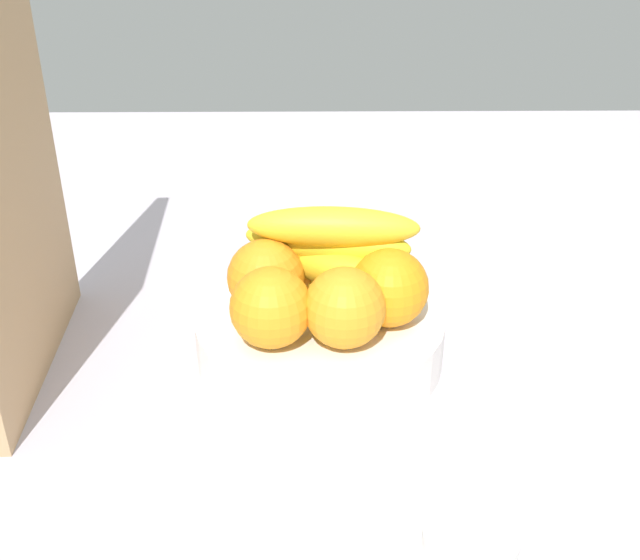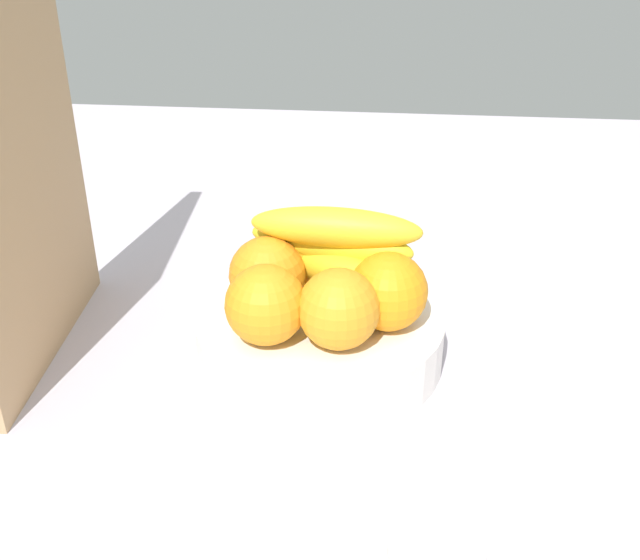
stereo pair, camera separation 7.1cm
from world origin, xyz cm
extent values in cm
cube|color=#B7AEBA|center=(0.00, 0.00, -1.50)|extent=(180.00, 140.00, 3.00)
cylinder|color=white|center=(2.81, 0.74, 2.62)|extent=(25.01, 25.01, 5.23)
sphere|color=orange|center=(-2.22, -1.48, 9.08)|extent=(7.69, 7.69, 7.69)
sphere|color=orange|center=(1.47, -5.93, 9.08)|extent=(7.69, 7.69, 7.69)
sphere|color=orange|center=(7.10, -3.67, 9.08)|extent=(7.69, 7.69, 7.69)
sphere|color=orange|center=(8.80, 2.99, 9.08)|extent=(7.69, 7.69, 7.69)
sphere|color=orange|center=(3.70, 6.10, 9.08)|extent=(7.69, 7.69, 7.69)
sphere|color=orange|center=(-2.13, 5.33, 9.08)|extent=(7.69, 7.69, 7.69)
ellipsoid|color=yellow|center=(6.74, -0.25, 7.23)|extent=(15.34, 14.32, 4.00)
ellipsoid|color=yellow|center=(5.43, -0.20, 9.43)|extent=(12.86, 16.31, 4.00)
ellipsoid|color=yellow|center=(6.34, -0.30, 11.63)|extent=(7.70, 17.46, 4.00)
ellipsoid|color=yellow|center=(5.25, -0.58, 13.83)|extent=(5.12, 17.23, 4.00)
cube|color=tan|center=(2.09, 29.19, 18.00)|extent=(28.05, 3.10, 36.00)
cylinder|color=white|center=(-21.98, -10.32, 0.73)|extent=(7.29, 7.29, 1.46)
camera|label=1|loc=(-63.06, 1.45, 45.73)|focal=43.27mm
camera|label=2|loc=(-62.75, -5.63, 45.73)|focal=43.27mm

